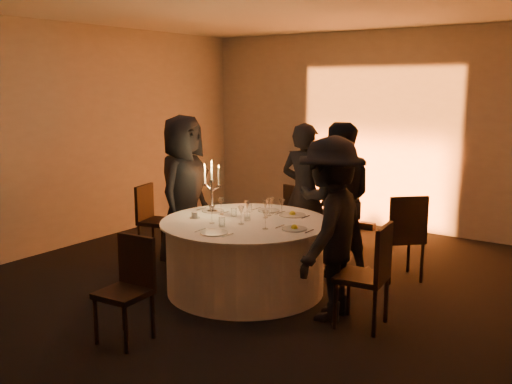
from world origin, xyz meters
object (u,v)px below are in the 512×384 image
Objects in this scene: chair_front at (129,283)px; guest_back_left at (304,193)px; guest_back_right at (337,200)px; guest_right at (330,229)px; candelabra at (212,194)px; guest_left at (183,191)px; chair_back_left at (300,214)px; chair_back_right at (404,232)px; coffee_cup at (195,215)px; banquet_table at (245,256)px; chair_left at (152,216)px; chair_right at (371,270)px.

guest_back_left is at bearing 83.15° from chair_front.
guest_back_right is (0.69, 2.58, 0.38)m from chair_front.
guest_right is at bearing 44.65° from chair_front.
guest_left is at bearing 162.95° from candelabra.
guest_right reaches higher than chair_back_left.
chair_back_right is 9.04× the size of coffee_cup.
coffee_cup is (-1.81, -1.46, 0.24)m from chair_back_right.
candelabra is at bearing 167.24° from banquet_table.
coffee_cup is (-1.08, -1.24, -0.09)m from guest_back_right.
chair_front is at bearing -94.97° from banquet_table.
guest_back_left and guest_right have the same top height.
banquet_table is 16.36× the size of coffee_cup.
chair_front is 0.52× the size of guest_right.
chair_back_left is at bearing 98.79° from banquet_table.
banquet_table is 1.61m from chair_back_left.
guest_right is at bearing 135.54° from chair_back_left.
guest_left is 16.72× the size of coffee_cup.
guest_back_right is 1.29m from guest_right.
chair_left is at bearing 125.95° from chair_front.
guest_back_right reaches higher than guest_right.
banquet_table is 1.28m from guest_back_right.
chair_left is at bearing 167.35° from banquet_table.
chair_front reaches higher than banquet_table.
guest_right reaches higher than coffee_cup.
banquet_table is at bearing -120.01° from guest_left.
guest_back_left reaches higher than candelabra.
guest_back_right reaches higher than coffee_cup.
chair_back_left is 0.52m from guest_back_left.
guest_right is at bearing 128.51° from guest_back_left.
chair_back_left is 2.45m from chair_right.
candelabra is (-0.42, 1.66, 0.47)m from chair_front.
guest_left reaches higher than candelabra.
chair_right is 1.55m from guest_back_right.
chair_left is 0.92× the size of chair_back_right.
guest_right is at bearing 38.74° from chair_back_right.
chair_front is 2.14m from guest_left.
guest_left is at bearing -4.66° from guest_back_right.
chair_back_right is 1.44m from guest_right.
guest_left is 1.49m from guest_back_left.
candelabra is at bearing 99.54° from chair_front.
coffee_cup is at bearing 101.97° from chair_front.
guest_back_right is 1.65m from coffee_cup.
chair_back_left is 1.56m from chair_back_right.
chair_right is at bearing 82.09° from guest_right.
guest_right reaches higher than chair_back_right.
coffee_cup is (-0.53, -0.20, 0.42)m from banquet_table.
guest_left is at bearing 114.20° from chair_front.
coffee_cup reaches higher than banquet_table.
candelabra is (-0.02, 0.33, 0.18)m from coffee_cup.
candelabra reaches higher than chair_front.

